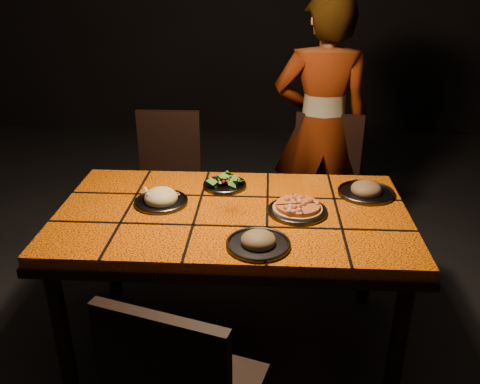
# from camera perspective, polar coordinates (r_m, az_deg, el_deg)

# --- Properties ---
(room_shell) EXTENTS (6.04, 7.04, 3.08)m
(room_shell) POSITION_cam_1_polar(r_m,az_deg,el_deg) (2.10, -1.00, 16.53)
(room_shell) COLOR black
(room_shell) RESTS_ON ground
(dining_table) EXTENTS (1.62, 0.92, 0.75)m
(dining_table) POSITION_cam_1_polar(r_m,az_deg,el_deg) (2.36, -0.85, -3.79)
(dining_table) COLOR orange
(dining_table) RESTS_ON ground
(chair_far_left) EXTENTS (0.41, 0.41, 0.91)m
(chair_far_left) POSITION_cam_1_polar(r_m,az_deg,el_deg) (3.36, -8.09, 2.13)
(chair_far_left) COLOR black
(chair_far_left) RESTS_ON ground
(chair_far_right) EXTENTS (0.47, 0.47, 0.93)m
(chair_far_right) POSITION_cam_1_polar(r_m,az_deg,el_deg) (3.24, 9.58, 1.37)
(chair_far_right) COLOR black
(chair_far_right) RESTS_ON ground
(diner) EXTENTS (0.61, 0.40, 1.66)m
(diner) POSITION_cam_1_polar(r_m,az_deg,el_deg) (3.26, 9.12, 7.13)
(diner) COLOR brown
(diner) RESTS_ON ground
(plate_pizza) EXTENTS (0.27, 0.27, 0.04)m
(plate_pizza) POSITION_cam_1_polar(r_m,az_deg,el_deg) (2.31, 6.47, -1.91)
(plate_pizza) COLOR #3B3B41
(plate_pizza) RESTS_ON dining_table
(plate_pasta) EXTENTS (0.25, 0.25, 0.08)m
(plate_pasta) POSITION_cam_1_polar(r_m,az_deg,el_deg) (2.41, -8.84, -0.79)
(plate_pasta) COLOR #3B3B41
(plate_pasta) RESTS_ON dining_table
(plate_salad) EXTENTS (0.22, 0.22, 0.07)m
(plate_salad) POSITION_cam_1_polar(r_m,az_deg,el_deg) (2.56, -1.72, 1.12)
(plate_salad) COLOR #3B3B41
(plate_salad) RESTS_ON dining_table
(plate_mushroom_a) EXTENTS (0.26, 0.26, 0.09)m
(plate_mushroom_a) POSITION_cam_1_polar(r_m,az_deg,el_deg) (2.04, 2.07, -5.54)
(plate_mushroom_a) COLOR #3B3B41
(plate_mushroom_a) RESTS_ON dining_table
(plate_mushroom_b) EXTENTS (0.28, 0.28, 0.09)m
(plate_mushroom_b) POSITION_cam_1_polar(r_m,az_deg,el_deg) (2.55, 13.98, 0.25)
(plate_mushroom_b) COLOR #3B3B41
(plate_mushroom_b) RESTS_ON dining_table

